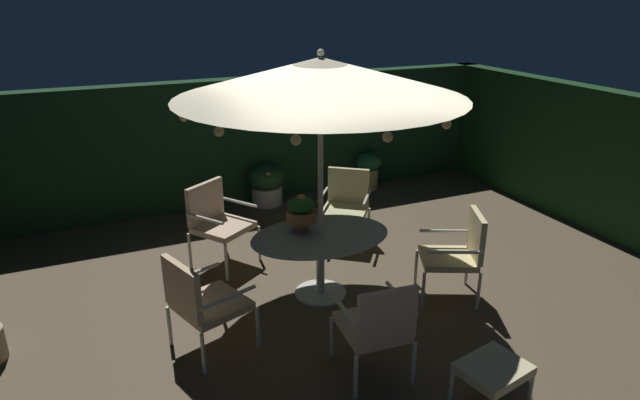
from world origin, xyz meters
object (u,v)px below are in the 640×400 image
at_px(patio_chair_east, 346,202).
at_px(potted_plant_right_near, 267,183).
at_px(patio_dining_table, 320,247).
at_px(patio_chair_north, 377,324).
at_px(patio_chair_southeast, 217,218).
at_px(centerpiece_planter, 301,211).
at_px(patio_chair_northeast, 459,250).
at_px(ottoman_footrest, 493,370).
at_px(patio_umbrella, 321,78).
at_px(patio_chair_south, 201,299).
at_px(potted_plant_front_corner, 368,168).

xyz_separation_m(patio_chair_east, potted_plant_right_near, (-0.54, 1.70, -0.20)).
distance_m(patio_dining_table, patio_chair_north, 1.48).
bearing_deg(patio_chair_southeast, patio_chair_east, -1.63).
xyz_separation_m(centerpiece_planter, patio_chair_northeast, (1.50, -0.78, -0.41)).
bearing_deg(patio_dining_table, patio_chair_southeast, 124.05).
relative_size(patio_dining_table, ottoman_footrest, 2.53).
height_order(centerpiece_planter, ottoman_footrest, centerpiece_planter).
relative_size(patio_umbrella, potted_plant_right_near, 4.45).
bearing_deg(potted_plant_right_near, patio_chair_northeast, -74.27).
bearing_deg(patio_chair_south, potted_plant_right_near, 62.43).
xyz_separation_m(patio_umbrella, patio_chair_south, (-1.40, -0.49, -1.83)).
bearing_deg(patio_chair_northeast, potted_plant_right_near, 105.73).
xyz_separation_m(patio_dining_table, centerpiece_planter, (-0.16, 0.15, 0.39)).
bearing_deg(patio_chair_north, centerpiece_planter, 90.99).
relative_size(ottoman_footrest, potted_plant_right_near, 0.94).
bearing_deg(patio_chair_north, patio_chair_east, 68.88).
xyz_separation_m(patio_chair_south, potted_plant_right_near, (1.75, 3.36, -0.20)).
relative_size(patio_chair_south, potted_plant_right_near, 1.49).
bearing_deg(centerpiece_planter, patio_umbrella, -43.09).
bearing_deg(patio_umbrella, patio_chair_south, -160.85).
relative_size(patio_chair_southeast, patio_chair_south, 1.04).
relative_size(patio_dining_table, patio_umbrella, 0.53).
height_order(patio_umbrella, potted_plant_right_near, patio_umbrella).
xyz_separation_m(patio_dining_table, patio_chair_north, (-0.13, -1.47, -0.03)).
relative_size(patio_dining_table, patio_chair_northeast, 1.55).
bearing_deg(patio_chair_south, patio_chair_northeast, -2.97).
bearing_deg(potted_plant_right_near, patio_chair_north, -96.38).
bearing_deg(ottoman_footrest, centerpiece_planter, 108.03).
relative_size(patio_chair_north, patio_chair_southeast, 0.95).
bearing_deg(ottoman_footrest, potted_plant_right_near, 92.57).
distance_m(patio_dining_table, ottoman_footrest, 2.21).
xyz_separation_m(patio_chair_east, patio_chair_southeast, (-1.72, 0.05, 0.04)).
relative_size(patio_dining_table, potted_plant_right_near, 2.36).
relative_size(patio_chair_north, ottoman_footrest, 1.59).
distance_m(patio_umbrella, patio_chair_north, 2.35).
relative_size(patio_dining_table, patio_chair_north, 1.59).
xyz_separation_m(centerpiece_planter, potted_plant_front_corner, (2.32, 2.74, -0.62)).
distance_m(patio_chair_east, patio_chair_southeast, 1.72).
bearing_deg(patio_dining_table, patio_chair_north, -95.10).
distance_m(patio_chair_south, ottoman_footrest, 2.57).
height_order(patio_chair_east, potted_plant_right_near, patio_chair_east).
bearing_deg(patio_chair_east, ottoman_footrest, -95.43).
relative_size(patio_chair_north, potted_plant_right_near, 1.49).
distance_m(patio_chair_southeast, potted_plant_right_near, 2.04).
xyz_separation_m(patio_dining_table, ottoman_footrest, (0.58, -2.12, -0.27)).
bearing_deg(patio_chair_north, potted_plant_front_corner, 62.28).
bearing_deg(patio_chair_east, patio_chair_southeast, 178.37).
bearing_deg(potted_plant_front_corner, potted_plant_right_near, -179.44).
distance_m(patio_chair_east, patio_chair_south, 2.83).
bearing_deg(patio_dining_table, patio_chair_south, -160.86).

